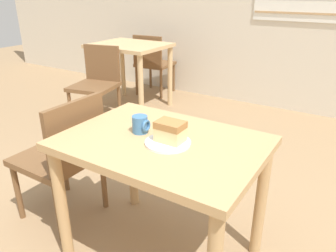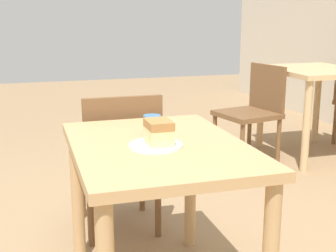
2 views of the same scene
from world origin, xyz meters
name	(u,v)px [view 1 (image 1 of 2)]	position (x,y,z in m)	size (l,w,h in m)	color
dining_table_near	(162,161)	(0.08, 0.22, 0.60)	(0.95, 0.69, 0.71)	tan
dining_table_far	(130,56)	(-1.61, 2.09, 0.63)	(0.85, 0.70, 0.77)	tan
chair_near_window	(64,155)	(-0.61, 0.19, 0.45)	(0.44, 0.44, 0.81)	brown
chair_far_corner	(97,81)	(-1.62, 1.52, 0.45)	(0.52, 0.52, 0.81)	brown
chair_far_opposite	(153,62)	(-1.67, 2.65, 0.45)	(0.48, 0.48, 0.81)	brown
plate	(168,143)	(0.12, 0.20, 0.72)	(0.21, 0.21, 0.01)	white
cake_slice	(170,131)	(0.13, 0.21, 0.77)	(0.13, 0.10, 0.10)	#E5CC89
coffee_mug	(141,124)	(-0.06, 0.23, 0.75)	(0.08, 0.08, 0.09)	teal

